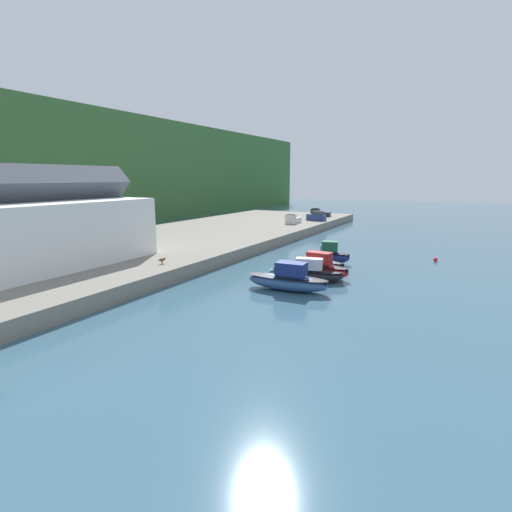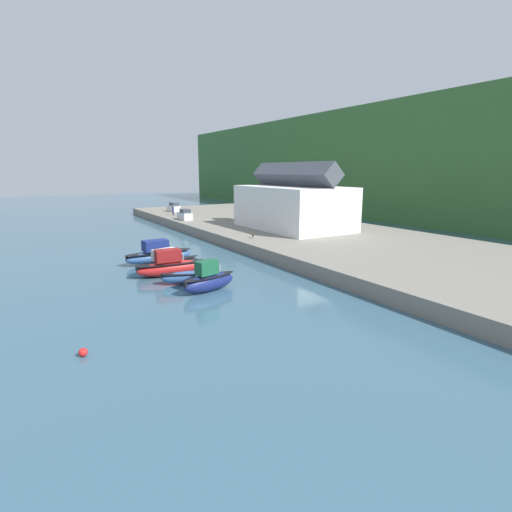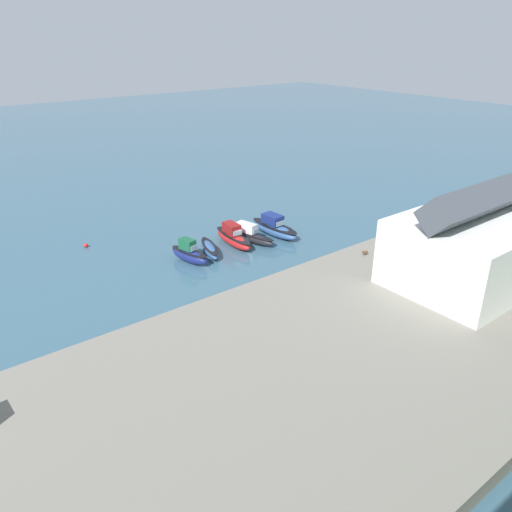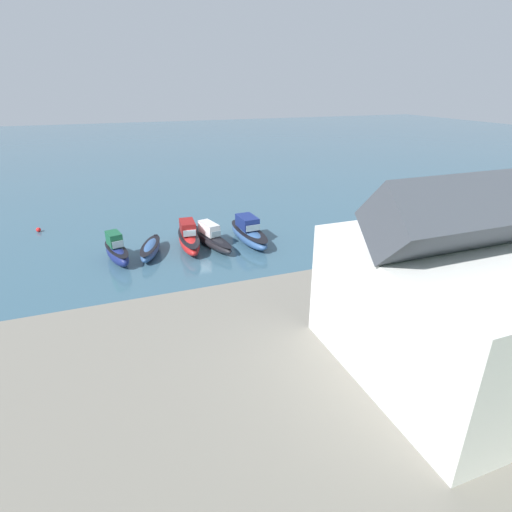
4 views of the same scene
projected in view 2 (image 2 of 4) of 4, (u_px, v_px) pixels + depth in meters
ground_plane at (171, 273)px, 44.66m from camera, size 320.00×320.00×0.00m
quay_promenade at (348, 244)px, 58.10m from camera, size 127.57×29.39×1.59m
harbor_clubhouse at (293, 205)px, 67.41m from camera, size 20.08×12.17×11.05m
moored_boat_0 at (159, 255)px, 49.41m from camera, size 2.93×8.67×2.93m
moored_boat_1 at (168, 263)px, 45.75m from camera, size 3.58×8.47×2.60m
moored_boat_2 at (171, 266)px, 43.58m from camera, size 2.54×7.91×2.94m
moored_boat_3 at (191, 277)px, 40.54m from camera, size 3.46×6.36×1.33m
moored_boat_4 at (209, 280)px, 37.93m from camera, size 2.91×6.05×3.02m
parked_car_1 at (174, 208)px, 95.29m from camera, size 4.33×2.14×2.16m
parked_car_2 at (185, 215)px, 79.74m from camera, size 4.23×1.86×2.16m
person_on_quay at (173, 210)px, 87.68m from camera, size 0.40×0.40×2.14m
dog_on_quay at (253, 235)px, 58.20m from camera, size 0.88×0.53×0.68m
mooring_buoy_0 at (83, 352)px, 24.76m from camera, size 0.55×0.55×0.55m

